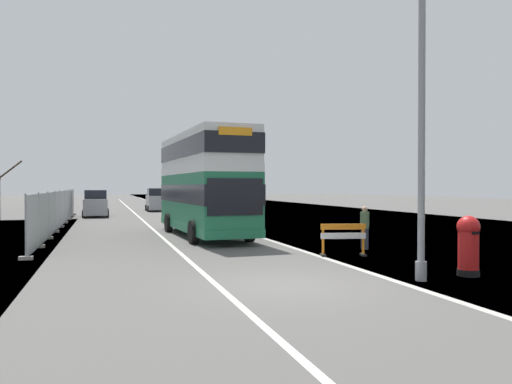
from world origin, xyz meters
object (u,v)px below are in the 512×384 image
Objects in this scene: double_decker_bus at (204,182)px; car_receding_mid at (157,200)px; lamppost_foreground at (422,131)px; pedestrian_at_kerb at (365,228)px; roadworks_barrier at (343,236)px; car_oncoming_near at (96,204)px; red_pillar_postbox at (468,243)px.

car_receding_mid is (0.24, 25.54, -1.58)m from double_decker_bus.
lamppost_foreground is 2.04× the size of car_receding_mid.
double_decker_bus is 2.55× the size of car_receding_mid.
lamppost_foreground is 7.09m from pedestrian_at_kerb.
double_decker_bus is 9.11m from roadworks_barrier.
roadworks_barrier is at bearing -138.76° from pedestrian_at_kerb.
lamppost_foreground is 4.91× the size of pedestrian_at_kerb.
roadworks_barrier is 2.18m from pedestrian_at_kerb.
car_oncoming_near is 1.12× the size of car_receding_mid.
car_receding_mid is at bearing 95.18° from roadworks_barrier.
roadworks_barrier is at bearing 88.02° from lamppost_foreground.
pedestrian_at_kerb is at bearing -67.58° from car_oncoming_near.
car_receding_mid is 2.41× the size of pedestrian_at_kerb.
car_receding_mid is (5.53, 7.56, 0.04)m from car_oncoming_near.
double_decker_bus reaches higher than car_receding_mid.
roadworks_barrier is at bearing -71.86° from car_oncoming_near.
car_receding_mid is at bearing 96.79° from red_pillar_postbox.
roadworks_barrier is (-1.49, 4.49, -0.20)m from red_pillar_postbox.
car_oncoming_near is at bearing 112.42° from pedestrian_at_kerb.
red_pillar_postbox is 0.98× the size of pedestrian_at_kerb.
lamppost_foreground is at bearing -91.98° from roadworks_barrier.
lamppost_foreground is 5.05× the size of roadworks_barrier.
double_decker_bus is 6.15× the size of pedestrian_at_kerb.
double_decker_bus is 2.27× the size of car_oncoming_near.
car_oncoming_near is (-8.60, 26.25, 0.30)m from roadworks_barrier.
car_receding_mid reaches higher than roadworks_barrier.
double_decker_bus is at bearing -90.53° from car_receding_mid.
pedestrian_at_kerb is at bearing -54.13° from double_decker_bus.
roadworks_barrier is 0.40× the size of car_receding_mid.
double_decker_bus is 13.74m from red_pillar_postbox.
double_decker_bus reaches higher than car_oncoming_near.
red_pillar_postbox is (1.66, 0.24, -2.96)m from lamppost_foreground.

